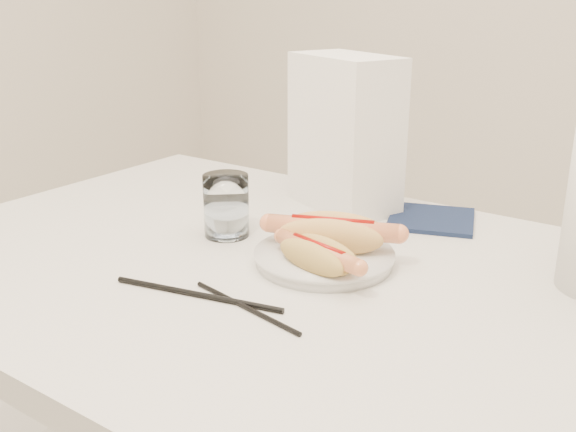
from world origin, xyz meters
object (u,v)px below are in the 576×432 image
Objects in this scene: hotdog_left at (332,233)px; napkin_box at (345,133)px; table at (285,302)px; hotdog_right at (318,255)px; water_glass at (226,206)px; plate at (324,259)px.

napkin_box is (-0.12, 0.23, 0.10)m from hotdog_left.
hotdog_right reaches higher than table.
water_glass is 0.27m from napkin_box.
table is 7.83× the size of hotdog_right.
napkin_box is (-0.07, 0.29, 0.20)m from table.
hotdog_left is (0.04, 0.06, 0.10)m from table.
plate is at bearing -110.59° from hotdog_left.
hotdog_left is at bearing 52.50° from table.
table is 0.19m from water_glass.
table is at bearing -52.56° from napkin_box.
hotdog_right is at bearing -94.40° from hotdog_left.
table is 6.33× the size of hotdog_left.
water_glass is at bearing 176.83° from plate.
plate is 0.06m from hotdog_right.
hotdog_right is 0.22m from water_glass.
hotdog_left is at bearing 90.64° from plate.
napkin_box is at bearing 95.87° from hotdog_left.
table is at bearing -148.73° from hotdog_left.
water_glass reaches higher than hotdog_right.
table is 0.09m from plate.
water_glass is (-0.19, 0.01, 0.04)m from plate.
plate is 0.72× the size of napkin_box.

